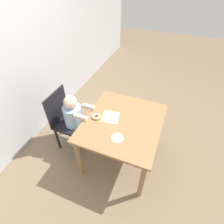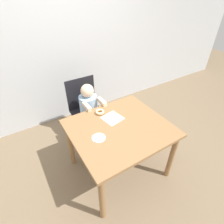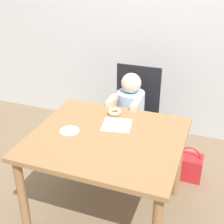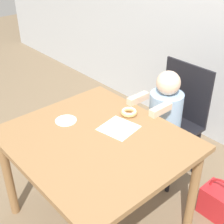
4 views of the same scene
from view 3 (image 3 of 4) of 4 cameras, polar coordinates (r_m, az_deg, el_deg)
ground_plane at (r=2.64m, az=-0.83°, el=-17.92°), size 12.00×12.00×0.00m
wall_back at (r=3.36m, az=8.53°, el=16.28°), size 8.00×0.05×2.50m
dining_table at (r=2.24m, az=-0.94°, el=-6.56°), size 1.06×0.94×0.72m
chair at (r=3.01m, az=4.00°, el=-0.36°), size 0.43×0.41×0.93m
child_figure at (r=2.91m, az=3.30°, el=-1.66°), size 0.26×0.42×0.94m
donut at (r=2.48m, az=0.48°, el=0.06°), size 0.11×0.11×0.03m
napkin at (r=2.32m, az=0.89°, el=-2.35°), size 0.24×0.24×0.00m
handbag at (r=2.99m, az=13.77°, el=-9.58°), size 0.25×0.18×0.33m
plate at (r=2.27m, az=-7.78°, el=-3.41°), size 0.14×0.14×0.01m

